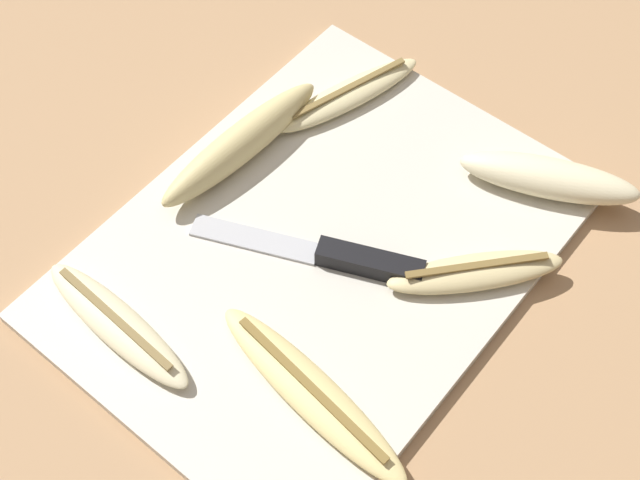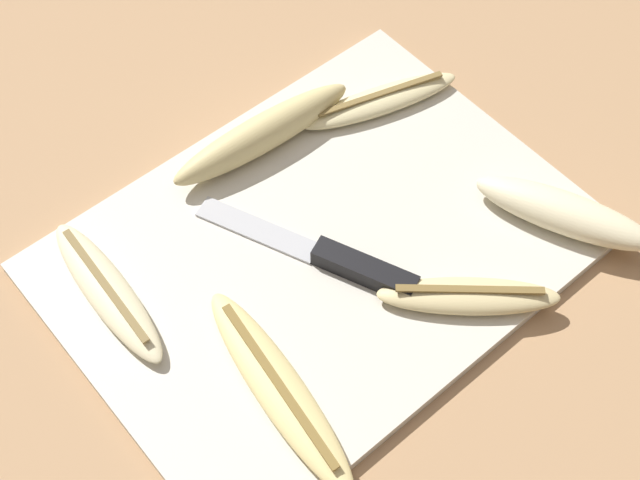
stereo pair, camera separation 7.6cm
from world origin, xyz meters
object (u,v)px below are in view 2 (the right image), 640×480
(banana_bright_far, at_px, (564,213))
(banana_spotted_left, at_px, (263,133))
(banana_pale_long, at_px, (107,291))
(banana_soft_right, at_px, (380,101))
(knife, at_px, (344,262))
(banana_mellow_near, at_px, (468,296))
(banana_golden_short, at_px, (279,388))

(banana_bright_far, xyz_separation_m, banana_spotted_left, (-0.14, 0.24, 0.00))
(banana_pale_long, xyz_separation_m, banana_soft_right, (0.31, 0.01, -0.00))
(banana_soft_right, distance_m, banana_bright_far, 0.21)
(banana_bright_far, relative_size, banana_spotted_left, 0.84)
(knife, xyz_separation_m, banana_pale_long, (-0.17, 0.10, 0.00))
(banana_pale_long, xyz_separation_m, banana_bright_far, (0.34, -0.19, 0.01))
(banana_mellow_near, bearing_deg, banana_pale_long, 138.65)
(banana_golden_short, height_order, banana_soft_right, same)
(knife, bearing_deg, banana_bright_far, -50.15)
(knife, height_order, banana_pale_long, banana_pale_long)
(banana_pale_long, relative_size, banana_bright_far, 1.02)
(banana_mellow_near, bearing_deg, banana_soft_right, 66.35)
(knife, relative_size, banana_bright_far, 1.22)
(banana_pale_long, height_order, banana_mellow_near, same)
(banana_pale_long, relative_size, banana_soft_right, 1.01)
(knife, relative_size, banana_golden_short, 0.97)
(knife, xyz_separation_m, banana_golden_short, (-0.11, -0.05, 0.00))
(banana_pale_long, bearing_deg, knife, -31.99)
(banana_pale_long, height_order, banana_soft_right, banana_pale_long)
(knife, distance_m, banana_golden_short, 0.13)
(knife, bearing_deg, banana_spotted_left, 55.32)
(banana_golden_short, xyz_separation_m, banana_soft_right, (0.26, 0.17, -0.00))
(banana_soft_right, relative_size, banana_bright_far, 1.02)
(banana_soft_right, height_order, banana_bright_far, banana_bright_far)
(banana_soft_right, relative_size, banana_spotted_left, 0.85)
(banana_mellow_near, height_order, banana_spotted_left, banana_spotted_left)
(banana_golden_short, bearing_deg, banana_spotted_left, 54.35)
(banana_soft_right, height_order, banana_spotted_left, banana_spotted_left)
(knife, xyz_separation_m, banana_spotted_left, (0.03, 0.15, 0.01))
(banana_pale_long, distance_m, banana_soft_right, 0.31)
(banana_pale_long, distance_m, banana_golden_short, 0.17)
(banana_golden_short, relative_size, banana_soft_right, 1.24)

